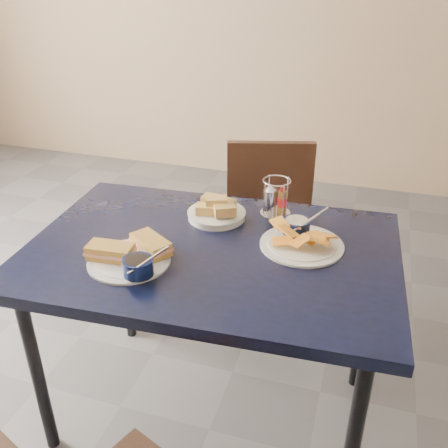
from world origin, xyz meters
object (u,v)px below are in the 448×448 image
(plantain_plate, at_px, (300,237))
(condiment_caddy, at_px, (275,200))
(dining_table, at_px, (212,265))
(sandwich_plate, at_px, (132,255))
(chair_far, at_px, (274,223))
(bread_basket, at_px, (217,211))

(plantain_plate, bearing_deg, condiment_caddy, 124.63)
(dining_table, relative_size, condiment_caddy, 9.05)
(sandwich_plate, relative_size, condiment_caddy, 2.17)
(dining_table, bearing_deg, sandwich_plate, -142.06)
(plantain_plate, bearing_deg, chair_far, 108.92)
(condiment_caddy, bearing_deg, chair_far, 100.64)
(sandwich_plate, bearing_deg, condiment_caddy, 53.04)
(sandwich_plate, xyz_separation_m, plantain_plate, (0.47, 0.27, -0.01))
(condiment_caddy, bearing_deg, plantain_plate, -55.37)
(chair_far, distance_m, bread_basket, 0.60)
(sandwich_plate, distance_m, plantain_plate, 0.54)
(chair_far, distance_m, condiment_caddy, 0.53)
(plantain_plate, bearing_deg, bread_basket, 164.33)
(dining_table, height_order, sandwich_plate, sandwich_plate)
(bread_basket, bearing_deg, plantain_plate, -15.67)
(sandwich_plate, bearing_deg, bread_basket, 66.75)
(sandwich_plate, xyz_separation_m, condiment_caddy, (0.34, 0.46, 0.03))
(plantain_plate, height_order, condiment_caddy, condiment_caddy)
(sandwich_plate, bearing_deg, chair_far, 73.01)
(chair_far, bearing_deg, bread_basket, -102.27)
(dining_table, bearing_deg, plantain_plate, 23.05)
(dining_table, relative_size, bread_basket, 5.99)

